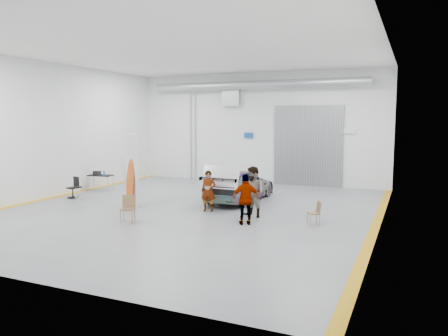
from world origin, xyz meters
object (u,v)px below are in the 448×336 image
at_px(folding_chair_near, 128,214).
at_px(office_chair, 74,189).
at_px(sedan_car, 240,185).
at_px(work_table, 100,175).
at_px(person_a, 208,191).
at_px(person_b, 254,192).
at_px(surfboard_display, 132,176).
at_px(shop_stool, 79,194).
at_px(folding_chair_far, 314,218).
at_px(person_c, 246,199).

distance_m(folding_chair_near, office_chair, 5.83).
xyz_separation_m(sedan_car, work_table, (-7.33, -0.26, 0.10)).
distance_m(person_a, person_b, 1.92).
xyz_separation_m(person_a, work_table, (-7.07, 2.30, -0.03)).
height_order(person_a, person_b, person_b).
height_order(folding_chair_near, work_table, work_table).
distance_m(surfboard_display, office_chair, 3.82).
bearing_deg(shop_stool, office_chair, 144.87).
bearing_deg(work_table, shop_stool, -67.85).
xyz_separation_m(person_a, shop_stool, (-5.97, -0.40, -0.46)).
bearing_deg(folding_chair_far, sedan_car, -157.80).
xyz_separation_m(surfboard_display, folding_chair_far, (7.23, -0.01, -1.03)).
bearing_deg(folding_chair_far, person_c, -96.78).
relative_size(surfboard_display, folding_chair_far, 4.00).
bearing_deg(surfboard_display, person_b, 24.76).
height_order(surfboard_display, folding_chair_near, surfboard_display).
bearing_deg(office_chair, person_b, 13.45).
bearing_deg(person_b, office_chair, -159.69).
bearing_deg(work_table, person_b, -15.78).
height_order(person_c, office_chair, person_c).
xyz_separation_m(person_b, folding_chair_near, (-3.61, -2.53, -0.62)).
bearing_deg(shop_stool, person_a, 3.88).
xyz_separation_m(surfboard_display, work_table, (-3.97, 2.82, -0.52)).
bearing_deg(person_c, surfboard_display, -38.45).
bearing_deg(person_b, person_a, -164.20).
distance_m(folding_chair_far, shop_stool, 10.10).
relative_size(surfboard_display, shop_stool, 4.92).
distance_m(person_b, office_chair, 8.68).
bearing_deg(surfboard_display, shop_stool, -160.83).
bearing_deg(office_chair, work_table, 114.30).
height_order(person_c, shop_stool, person_c).
xyz_separation_m(sedan_car, person_b, (1.64, -2.79, 0.26)).
xyz_separation_m(person_c, shop_stool, (-8.02, 0.99, -0.54)).
relative_size(person_c, work_table, 1.35).
height_order(person_a, folding_chair_far, person_a).
distance_m(person_a, office_chair, 6.76).
bearing_deg(person_c, folding_chair_near, -8.73).
bearing_deg(person_a, office_chair, 166.49).
bearing_deg(person_a, shop_stool, 171.63).
relative_size(person_b, shop_stool, 2.86).
relative_size(sedan_car, work_table, 3.55).
bearing_deg(office_chair, folding_chair_far, 12.41).
xyz_separation_m(folding_chair_far, shop_stool, (-10.10, 0.13, 0.07)).
xyz_separation_m(sedan_car, surfboard_display, (-3.35, -3.08, 0.62)).
height_order(folding_chair_near, shop_stool, folding_chair_near).
xyz_separation_m(sedan_car, shop_stool, (-6.23, -2.96, -0.34)).
xyz_separation_m(person_a, surfboard_display, (-3.09, -0.52, 0.49)).
relative_size(person_b, work_table, 1.44).
height_order(person_b, surfboard_display, surfboard_display).
relative_size(person_c, office_chair, 1.85).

